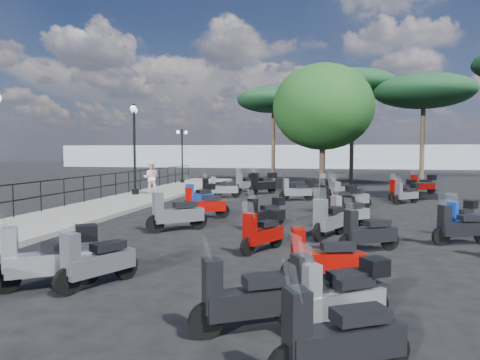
% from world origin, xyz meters
% --- Properties ---
extents(ground, '(120.00, 120.00, 0.00)m').
position_xyz_m(ground, '(0.00, 0.00, 0.00)').
color(ground, black).
rests_on(ground, ground).
extents(sidewalk, '(3.00, 30.00, 0.15)m').
position_xyz_m(sidewalk, '(-6.50, 3.00, 0.07)').
color(sidewalk, '#615F5C').
rests_on(sidewalk, ground).
extents(railing, '(0.04, 26.04, 1.10)m').
position_xyz_m(railing, '(-7.80, 2.80, 0.90)').
color(railing, black).
rests_on(railing, sidewalk).
extents(lamp_post_1, '(0.69, 1.23, 4.44)m').
position_xyz_m(lamp_post_1, '(-7.15, 5.61, 2.68)').
color(lamp_post_1, black).
rests_on(lamp_post_1, sidewalk).
extents(lamp_post_2, '(0.53, 1.02, 3.61)m').
position_xyz_m(lamp_post_2, '(-7.47, 13.51, 2.21)').
color(lamp_post_2, black).
rests_on(lamp_post_2, sidewalk).
extents(pedestrian_far, '(0.90, 0.77, 1.61)m').
position_xyz_m(pedestrian_far, '(-6.53, 6.12, 0.95)').
color(pedestrian_far, beige).
rests_on(pedestrian_far, sidewalk).
extents(scooter_1, '(0.87, 1.48, 1.28)m').
position_xyz_m(scooter_1, '(-1.66, -7.48, 0.44)').
color(scooter_1, black).
rests_on(scooter_1, ground).
extents(scooter_2, '(1.50, 1.24, 1.46)m').
position_xyz_m(scooter_2, '(-2.09, -2.41, 0.51)').
color(scooter_2, black).
rests_on(scooter_2, ground).
extents(scooter_3, '(1.02, 1.38, 1.25)m').
position_xyz_m(scooter_3, '(-2.90, 2.58, 0.47)').
color(scooter_3, black).
rests_on(scooter_3, ground).
extents(scooter_4, '(0.90, 1.29, 1.18)m').
position_xyz_m(scooter_4, '(-3.63, 7.07, 0.41)').
color(scooter_4, black).
rests_on(scooter_4, ground).
extents(scooter_5, '(1.00, 1.53, 1.34)m').
position_xyz_m(scooter_5, '(-2.29, 9.32, 0.50)').
color(scooter_5, black).
rests_on(scooter_5, ground).
extents(scooter_6, '(1.52, 1.12, 1.38)m').
position_xyz_m(scooter_6, '(-2.42, -7.71, 0.52)').
color(scooter_6, black).
rests_on(scooter_6, ground).
extents(scooter_7, '(0.89, 1.38, 1.20)m').
position_xyz_m(scooter_7, '(0.74, -4.34, 0.45)').
color(scooter_7, black).
rests_on(scooter_7, ground).
extents(scooter_8, '(1.10, 1.19, 1.18)m').
position_xyz_m(scooter_8, '(0.36, -1.41, 0.44)').
color(scooter_8, black).
rests_on(scooter_8, ground).
extents(scooter_9, '(1.65, 0.84, 1.38)m').
position_xyz_m(scooter_9, '(-1.97, -0.07, 0.48)').
color(scooter_9, black).
rests_on(scooter_9, ground).
extents(scooter_10, '(1.64, 0.68, 1.33)m').
position_xyz_m(scooter_10, '(-2.83, 6.24, 0.46)').
color(scooter_10, black).
rests_on(scooter_10, ground).
extents(scooter_11, '(1.31, 1.58, 1.49)m').
position_xyz_m(scooter_11, '(-1.16, 8.32, 0.56)').
color(scooter_11, black).
rests_on(scooter_11, ground).
extents(scooter_12, '(1.30, 0.98, 1.19)m').
position_xyz_m(scooter_12, '(2.37, -8.43, 0.45)').
color(scooter_12, black).
rests_on(scooter_12, ground).
extents(scooter_13, '(1.42, 0.91, 1.26)m').
position_xyz_m(scooter_13, '(3.09, -3.93, 0.44)').
color(scooter_13, black).
rests_on(scooter_13, ground).
extents(scooter_14, '(1.33, 1.00, 1.25)m').
position_xyz_m(scooter_14, '(2.80, -0.73, 0.43)').
color(scooter_14, black).
rests_on(scooter_14, ground).
extents(scooter_15, '(1.71, 0.83, 1.41)m').
position_xyz_m(scooter_15, '(2.99, 3.21, 0.49)').
color(scooter_15, black).
rests_on(scooter_15, ground).
extents(scooter_16, '(1.59, 0.76, 1.31)m').
position_xyz_m(scooter_16, '(0.81, 5.76, 0.49)').
color(scooter_16, black).
rests_on(scooter_16, ground).
extents(scooter_17, '(0.85, 1.40, 1.21)m').
position_xyz_m(scooter_17, '(2.21, 7.90, 0.45)').
color(scooter_17, black).
rests_on(scooter_17, ground).
extents(scooter_18, '(1.44, 0.90, 1.27)m').
position_xyz_m(scooter_18, '(2.26, -8.35, 0.44)').
color(scooter_18, black).
rests_on(scooter_18, ground).
extents(scooter_19, '(1.56, 0.64, 1.26)m').
position_xyz_m(scooter_19, '(2.13, -6.52, 0.44)').
color(scooter_19, black).
rests_on(scooter_19, ground).
extents(scooter_20, '(0.94, 1.61, 1.38)m').
position_xyz_m(scooter_20, '(2.23, -2.50, 0.48)').
color(scooter_20, black).
rests_on(scooter_20, ground).
extents(scooter_21, '(1.52, 0.93, 1.31)m').
position_xyz_m(scooter_21, '(2.54, 2.55, 0.50)').
color(scooter_21, black).
rests_on(scooter_21, ground).
extents(scooter_22, '(1.22, 1.06, 1.18)m').
position_xyz_m(scooter_22, '(5.55, 5.60, 0.44)').
color(scooter_22, black).
rests_on(scooter_22, ground).
extents(scooter_23, '(1.30, 1.06, 1.26)m').
position_xyz_m(scooter_23, '(2.74, 7.53, 0.44)').
color(scooter_23, black).
rests_on(scooter_23, ground).
extents(scooter_26, '(1.53, 0.75, 1.26)m').
position_xyz_m(scooter_26, '(5.42, -2.67, 0.44)').
color(scooter_26, black).
rests_on(scooter_26, ground).
extents(scooter_27, '(1.11, 1.18, 1.18)m').
position_xyz_m(scooter_27, '(5.85, -1.12, 0.44)').
color(scooter_27, black).
rests_on(scooter_27, ground).
extents(scooter_28, '(1.34, 1.12, 1.27)m').
position_xyz_m(scooter_28, '(5.57, 6.84, 0.48)').
color(scooter_28, black).
rests_on(scooter_28, ground).
extents(scooter_29, '(1.53, 1.00, 1.34)m').
position_xyz_m(scooter_29, '(7.11, 10.09, 0.50)').
color(scooter_29, black).
rests_on(scooter_29, ground).
extents(scooter_30, '(1.44, 0.90, 1.27)m').
position_xyz_m(scooter_30, '(2.30, -9.70, 0.44)').
color(scooter_30, black).
rests_on(scooter_30, ground).
extents(scooter_31, '(1.44, 0.90, 1.27)m').
position_xyz_m(scooter_31, '(1.19, -8.76, 0.44)').
color(scooter_31, black).
rests_on(scooter_31, ground).
extents(broadleaf_tree, '(5.94, 5.94, 7.39)m').
position_xyz_m(broadleaf_tree, '(1.85, 11.80, 4.85)').
color(broadleaf_tree, '#38281E').
rests_on(broadleaf_tree, ground).
extents(pine_0, '(5.95, 5.95, 7.93)m').
position_xyz_m(pine_0, '(3.80, 16.96, 6.86)').
color(pine_0, '#38281E').
rests_on(pine_0, ground).
extents(pine_1, '(6.15, 6.15, 7.11)m').
position_xyz_m(pine_1, '(8.03, 14.97, 6.02)').
color(pine_1, '#38281E').
rests_on(pine_1, ground).
extents(pine_2, '(5.41, 5.41, 6.96)m').
position_xyz_m(pine_2, '(-1.78, 17.42, 5.99)').
color(pine_2, '#38281E').
rests_on(pine_2, ground).
extents(distant_hills, '(70.00, 8.00, 3.00)m').
position_xyz_m(distant_hills, '(0.00, 45.00, 1.50)').
color(distant_hills, gray).
rests_on(distant_hills, ground).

